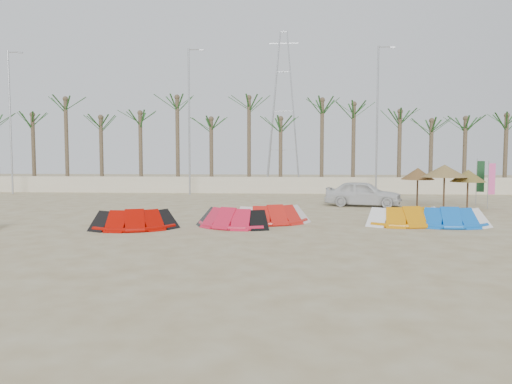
# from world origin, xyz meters

# --- Properties ---
(ground) EXTENTS (120.00, 120.00, 0.00)m
(ground) POSITION_xyz_m (0.00, 0.00, 0.00)
(ground) COLOR #C1B694
(ground) RESTS_ON ground
(boundary_wall) EXTENTS (60.00, 0.30, 1.30)m
(boundary_wall) POSITION_xyz_m (0.00, 22.00, 0.65)
(boundary_wall) COLOR beige
(boundary_wall) RESTS_ON ground
(palm_line) EXTENTS (52.00, 4.00, 7.70)m
(palm_line) POSITION_xyz_m (0.67, 23.50, 6.44)
(palm_line) COLOR brown
(palm_line) RESTS_ON ground
(lamp_a) EXTENTS (1.25, 0.14, 11.00)m
(lamp_a) POSITION_xyz_m (-19.96, 20.00, 5.77)
(lamp_a) COLOR #A5A8AD
(lamp_a) RESTS_ON ground
(lamp_b) EXTENTS (1.25, 0.14, 11.00)m
(lamp_b) POSITION_xyz_m (-5.96, 20.00, 5.77)
(lamp_b) COLOR #A5A8AD
(lamp_b) RESTS_ON ground
(lamp_c) EXTENTS (1.25, 0.14, 11.00)m
(lamp_c) POSITION_xyz_m (8.04, 20.00, 5.77)
(lamp_c) COLOR #A5A8AD
(lamp_c) RESTS_ON ground
(pylon) EXTENTS (3.00, 3.00, 14.00)m
(pylon) POSITION_xyz_m (1.00, 28.00, 0.00)
(pylon) COLOR #A5A8AD
(pylon) RESTS_ON ground
(kite_red_left) EXTENTS (3.74, 2.44, 0.90)m
(kite_red_left) POSITION_xyz_m (-4.75, 2.71, 0.42)
(kite_red_left) COLOR #A30800
(kite_red_left) RESTS_ON ground
(kite_red_mid) EXTENTS (3.74, 2.65, 0.90)m
(kite_red_mid) POSITION_xyz_m (-0.87, 3.56, 0.42)
(kite_red_mid) COLOR red
(kite_red_mid) RESTS_ON ground
(kite_red_right) EXTENTS (3.75, 2.57, 0.90)m
(kite_red_right) POSITION_xyz_m (0.87, 4.82, 0.42)
(kite_red_right) COLOR red
(kite_red_right) RESTS_ON ground
(kite_orange) EXTENTS (3.74, 2.12, 0.90)m
(kite_orange) POSITION_xyz_m (6.71, 4.59, 0.42)
(kite_orange) COLOR orange
(kite_orange) RESTS_ON ground
(kite_blue) EXTENTS (3.45, 1.64, 0.90)m
(kite_blue) POSITION_xyz_m (8.32, 4.40, 0.42)
(kite_blue) COLOR blue
(kite_blue) RESTS_ON ground
(parasol_left) EXTENTS (2.00, 2.00, 2.28)m
(parasol_left) POSITION_xyz_m (9.22, 12.83, 1.93)
(parasol_left) COLOR #4C331E
(parasol_left) RESTS_ON ground
(parasol_mid) EXTENTS (2.50, 2.50, 2.51)m
(parasol_mid) POSITION_xyz_m (10.25, 11.10, 2.15)
(parasol_mid) COLOR #4C331E
(parasol_mid) RESTS_ON ground
(parasol_right) EXTENTS (1.95, 1.95, 2.23)m
(parasol_right) POSITION_xyz_m (11.69, 11.51, 1.87)
(parasol_right) COLOR #4C331E
(parasol_right) RESTS_ON ground
(flag_pink) EXTENTS (0.45, 0.11, 2.72)m
(flag_pink) POSITION_xyz_m (13.02, 11.60, 1.61)
(flag_pink) COLOR #A5A8AD
(flag_pink) RESTS_ON ground
(flag_green) EXTENTS (0.44, 0.14, 2.85)m
(flag_green) POSITION_xyz_m (12.94, 13.17, 1.69)
(flag_green) COLOR #A5A8AD
(flag_green) RESTS_ON ground
(car) EXTENTS (4.76, 2.88, 1.52)m
(car) POSITION_xyz_m (5.96, 12.43, 0.76)
(car) COLOR silver
(car) RESTS_ON ground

